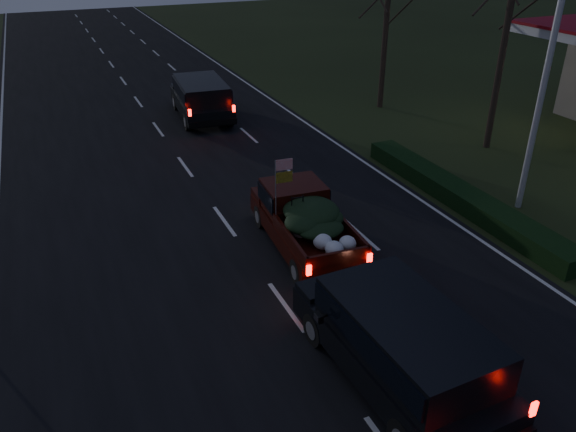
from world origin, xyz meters
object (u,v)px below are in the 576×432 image
object	(u,v)px
pickup_truck	(304,218)
lead_suv	(201,95)
light_pole	(553,41)
rear_suv	(403,339)

from	to	relation	value
pickup_truck	lead_suv	size ratio (longest dim) A/B	0.90
light_pole	rear_suv	size ratio (longest dim) A/B	1.73
rear_suv	light_pole	bearing A→B (deg)	30.30
pickup_truck	lead_suv	world-z (taller)	pickup_truck
lead_suv	rear_suv	xyz separation A→B (m)	(-1.29, -19.14, -0.03)
lead_suv	pickup_truck	bearing A→B (deg)	-88.14
pickup_truck	rear_suv	xyz separation A→B (m)	(-0.57, -5.87, 0.18)
light_pole	rear_suv	bearing A→B (deg)	-147.61
pickup_truck	rear_suv	size ratio (longest dim) A/B	0.94
lead_suv	rear_suv	distance (m)	19.18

